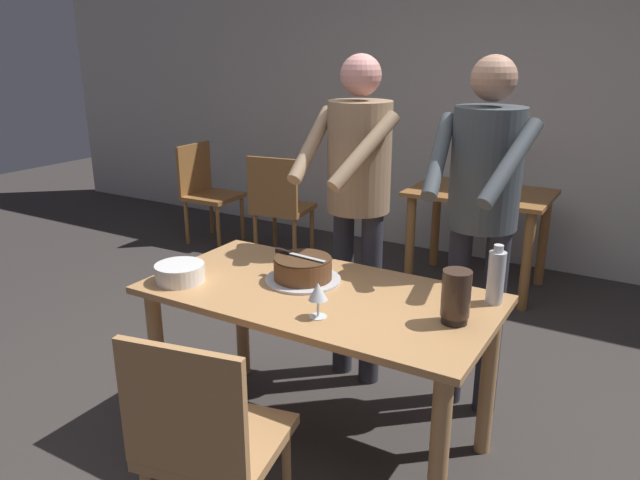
{
  "coord_description": "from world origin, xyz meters",
  "views": [
    {
      "loc": [
        1.22,
        -2.05,
        1.76
      ],
      "look_at": [
        -0.12,
        0.22,
        0.9
      ],
      "focal_mm": 33.73,
      "sensor_mm": 36.0,
      "label": 1
    }
  ],
  "objects": [
    {
      "name": "background_chair_1",
      "position": [
        -2.43,
        2.07,
        0.49
      ],
      "size": [
        0.46,
        0.46,
        0.9
      ],
      "color": "#9E6633",
      "rests_on": "ground_plane"
    },
    {
      "name": "hurricane_lamp",
      "position": [
        0.6,
        0.0,
        0.86
      ],
      "size": [
        0.11,
        0.11,
        0.21
      ],
      "color": "black",
      "rests_on": "main_dining_table"
    },
    {
      "name": "back_wall",
      "position": [
        0.0,
        2.94,
        1.35
      ],
      "size": [
        10.0,
        0.12,
        2.7
      ],
      "primitive_type": "cube",
      "color": "beige",
      "rests_on": "ground_plane"
    },
    {
      "name": "main_dining_table",
      "position": [
        0.0,
        0.0,
        0.63
      ],
      "size": [
        1.5,
        0.78,
        0.75
      ],
      "color": "tan",
      "rests_on": "ground_plane"
    },
    {
      "name": "chair_near_side",
      "position": [
        0.01,
        -0.76,
        0.49
      ],
      "size": [
        0.52,
        0.52,
        0.9
      ],
      "color": "tan",
      "rests_on": "ground_plane"
    },
    {
      "name": "person_cutting_cake",
      "position": [
        -0.13,
        0.6,
        1.08
      ],
      "size": [
        0.46,
        0.57,
        1.72
      ],
      "color": "#2D2D38",
      "rests_on": "ground_plane"
    },
    {
      "name": "cake_on_platter",
      "position": [
        -0.12,
        0.07,
        0.8
      ],
      "size": [
        0.34,
        0.34,
        0.11
      ],
      "color": "silver",
      "rests_on": "main_dining_table"
    },
    {
      "name": "wine_glass_near",
      "position": [
        0.13,
        -0.22,
        0.85
      ],
      "size": [
        0.08,
        0.08,
        0.14
      ],
      "color": "silver",
      "rests_on": "main_dining_table"
    },
    {
      "name": "person_standing_beside",
      "position": [
        0.5,
        0.63,
        1.08
      ],
      "size": [
        0.47,
        0.56,
        1.72
      ],
      "color": "#2D2D38",
      "rests_on": "ground_plane"
    },
    {
      "name": "background_table",
      "position": [
        0.05,
        2.24,
        0.58
      ],
      "size": [
        1.0,
        0.7,
        0.74
      ],
      "color": "#9E6633",
      "rests_on": "ground_plane"
    },
    {
      "name": "background_chair_0",
      "position": [
        -1.55,
        1.98,
        0.49
      ],
      "size": [
        0.5,
        0.5,
        0.9
      ],
      "color": "#9E6633",
      "rests_on": "ground_plane"
    },
    {
      "name": "ground_plane",
      "position": [
        0.0,
        0.0,
        0.0
      ],
      "size": [
        14.0,
        14.0,
        0.0
      ],
      "primitive_type": "plane",
      "color": "#383330"
    },
    {
      "name": "plate_stack",
      "position": [
        -0.59,
        -0.21,
        0.79
      ],
      "size": [
        0.22,
        0.22,
        0.08
      ],
      "color": "white",
      "rests_on": "main_dining_table"
    },
    {
      "name": "water_bottle",
      "position": [
        0.68,
        0.26,
        0.86
      ],
      "size": [
        0.07,
        0.07,
        0.25
      ],
      "color": "silver",
      "rests_on": "main_dining_table"
    },
    {
      "name": "cake_knife",
      "position": [
        -0.19,
        0.08,
        0.87
      ],
      "size": [
        0.27,
        0.05,
        0.02
      ],
      "color": "silver",
      "rests_on": "cake_on_platter"
    }
  ]
}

